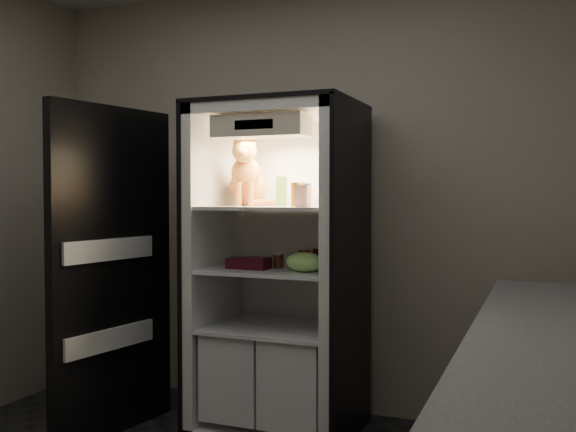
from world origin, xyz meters
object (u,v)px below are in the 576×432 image
Objects in this scene: tabby_cat at (247,179)px; salsa_jar at (297,194)px; cream_carton at (303,196)px; soda_can_a at (318,258)px; parmesan_shaker at (281,191)px; grape_bag at (305,262)px; berry_box_right at (257,263)px; berry_box_left at (239,263)px; refrigerator at (281,292)px; mayo_tub at (303,194)px; soda_can_c at (304,260)px; pepper_jar at (334,188)px; soda_can_b at (327,259)px; condiment_jar at (278,260)px.

salsa_jar is (0.37, -0.14, -0.09)m from tabby_cat.
cream_carton is 1.02× the size of soda_can_a.
parmesan_shaker is 1.29× the size of salsa_jar.
grape_bag is 1.64× the size of berry_box_right.
berry_box_left is at bearing 170.55° from cream_carton.
refrigerator reaches higher than soda_can_a.
mayo_tub is 1.16× the size of soda_can_a.
salsa_jar is 0.62× the size of grape_bag.
mayo_tub reaches higher than soda_can_c.
berry_box_right is (-0.29, 0.01, -0.02)m from grape_bag.
pepper_jar reaches higher than berry_box_right.
soda_can_b is at bearing -38.26° from mayo_tub.
tabby_cat is 3.27× the size of berry_box_right.
pepper_jar is 0.30m from cream_carton.
soda_can_a is (0.06, 0.16, -0.36)m from salsa_jar.
mayo_tub is at bearing 146.80° from soda_can_a.
soda_can_b is (0.21, -0.16, -0.36)m from mayo_tub.
tabby_cat is 0.66m from grape_bag.
condiment_jar is at bearing 150.02° from grape_bag.
soda_can_a reaches higher than berry_box_left.
refrigerator reaches higher than soda_can_c.
soda_can_a is 0.54× the size of grape_bag.
soda_can_a is 0.35m from berry_box_right.
soda_can_a is 0.96× the size of berry_box_left.
soda_can_b reaches higher than berry_box_left.
mayo_tub is 1.01× the size of berry_box_right.
soda_can_c reaches higher than grape_bag.
mayo_tub is at bearing 112.83° from grape_bag.
cream_carton is at bearing -105.18° from pepper_jar.
tabby_cat is 0.52m from cream_carton.
refrigerator is at bearing 140.18° from salsa_jar.
grape_bag is at bearing -122.63° from soda_can_b.
salsa_jar reaches higher than condiment_jar.
salsa_jar is (0.15, -0.13, 0.56)m from refrigerator.
grape_bag is (-0.00, -0.21, -0.00)m from soda_can_a.
parmesan_shaker is 1.43× the size of soda_can_b.
mayo_tub is 0.44m from soda_can_b.
tabby_cat reaches higher than pepper_jar.
salsa_jar reaches higher than berry_box_right.
soda_can_b is 0.13m from soda_can_c.
pepper_jar is 0.41m from soda_can_b.
tabby_cat reaches higher than grape_bag.
refrigerator is 0.64m from cream_carton.
soda_can_c is at bearing -30.35° from parmesan_shaker.
parmesan_shaker is 1.46× the size of cream_carton.
salsa_jar is at bearing -151.00° from soda_can_b.
berry_box_right is (-0.38, -0.22, -0.42)m from pepper_jar.
berry_box_right is at bearing 0.36° from berry_box_left.
soda_can_a is at bearing 68.65° from salsa_jar.
soda_can_c reaches higher than soda_can_a.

